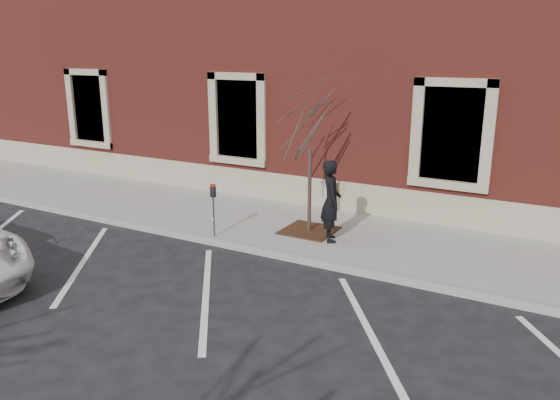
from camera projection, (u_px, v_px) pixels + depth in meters
The scene contains 9 objects.
ground at pixel (267, 255), 11.89m from camera, with size 120.00×120.00×0.00m, color #28282B.
sidewalk_near at pixel (303, 229), 13.34m from camera, with size 40.00×3.50×0.15m, color #A4A19A.
curb_near at pixel (265, 252), 11.82m from camera, with size 40.00×0.12×0.15m, color #9E9E99.
parking_stripes at pixel (206, 293), 10.03m from camera, with size 28.00×4.40×0.01m, color silver, non-canonical shape.
building_civic at pixel (389, 60), 17.34m from camera, with size 40.00×8.62×8.00m.
man at pixel (331, 201), 12.13m from camera, with size 0.67×0.44×1.84m, color black.
parking_meter at pixel (213, 200), 12.41m from camera, with size 0.11×0.09×1.24m.
tree_grate at pixel (309, 230), 12.98m from camera, with size 1.19×1.19×0.03m, color #422715.
sapling at pixel (311, 125), 12.31m from camera, with size 2.17×2.17×3.62m.
Camera 1 is at (5.67, -9.58, 4.33)m, focal length 35.00 mm.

